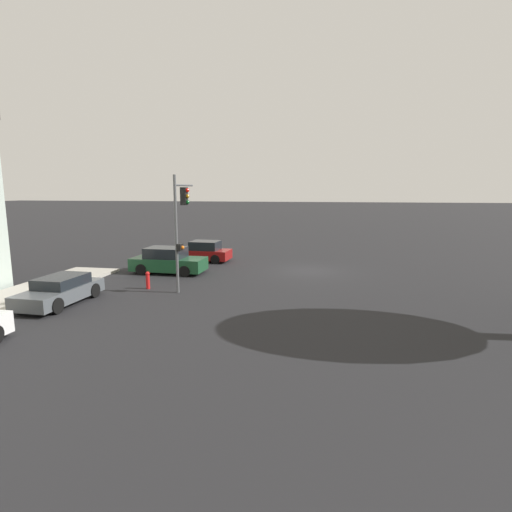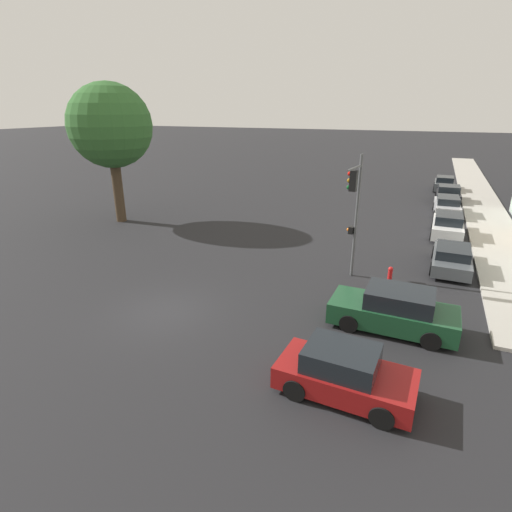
{
  "view_description": "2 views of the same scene",
  "coord_description": "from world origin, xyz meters",
  "px_view_note": "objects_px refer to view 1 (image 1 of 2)",
  "views": [
    {
      "loc": [
        -1.17,
        25.34,
        5.12
      ],
      "look_at": [
        3.09,
        2.04,
        1.19
      ],
      "focal_mm": 28.0,
      "sensor_mm": 36.0,
      "label": 1
    },
    {
      "loc": [
        9.17,
        -11.76,
        7.77
      ],
      "look_at": [
        2.25,
        4.12,
        1.34
      ],
      "focal_mm": 28.0,
      "sensor_mm": 36.0,
      "label": 2
    }
  ],
  "objects_px": {
    "crossing_car_1": "(168,261)",
    "crossing_car_0": "(204,252)",
    "traffic_signal": "(181,218)",
    "fire_hydrant": "(148,280)",
    "parked_car_0": "(60,291)"
  },
  "relations": [
    {
      "from": "crossing_car_0",
      "to": "parked_car_0",
      "type": "bearing_deg",
      "value": 78.16
    },
    {
      "from": "crossing_car_0",
      "to": "crossing_car_1",
      "type": "relative_size",
      "value": 0.86
    },
    {
      "from": "crossing_car_0",
      "to": "fire_hydrant",
      "type": "bearing_deg",
      "value": 90.1
    },
    {
      "from": "traffic_signal",
      "to": "fire_hydrant",
      "type": "bearing_deg",
      "value": -174.75
    },
    {
      "from": "crossing_car_1",
      "to": "fire_hydrant",
      "type": "distance_m",
      "value": 4.07
    },
    {
      "from": "crossing_car_1",
      "to": "fire_hydrant",
      "type": "xyz_separation_m",
      "value": [
        -0.55,
        4.03,
        -0.26
      ]
    },
    {
      "from": "traffic_signal",
      "to": "parked_car_0",
      "type": "relative_size",
      "value": 1.36
    },
    {
      "from": "crossing_car_0",
      "to": "crossing_car_1",
      "type": "distance_m",
      "value": 4.47
    },
    {
      "from": "traffic_signal",
      "to": "crossing_car_0",
      "type": "bearing_deg",
      "value": 106.6
    },
    {
      "from": "crossing_car_1",
      "to": "crossing_car_0",
      "type": "bearing_deg",
      "value": 79.02
    },
    {
      "from": "crossing_car_1",
      "to": "traffic_signal",
      "type": "bearing_deg",
      "value": -57.55
    },
    {
      "from": "parked_car_0",
      "to": "fire_hydrant",
      "type": "distance_m",
      "value": 4.26
    },
    {
      "from": "crossing_car_0",
      "to": "crossing_car_1",
      "type": "height_order",
      "value": "crossing_car_1"
    },
    {
      "from": "traffic_signal",
      "to": "crossing_car_0",
      "type": "relative_size",
      "value": 1.49
    },
    {
      "from": "crossing_car_0",
      "to": "parked_car_0",
      "type": "relative_size",
      "value": 0.91
    }
  ]
}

